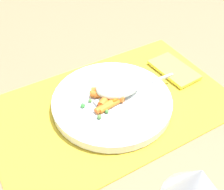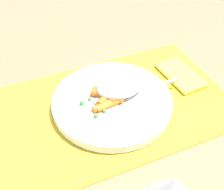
# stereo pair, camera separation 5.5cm
# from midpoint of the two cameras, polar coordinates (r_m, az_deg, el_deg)

# --- Properties ---
(ground_plane) EXTENTS (2.40, 2.40, 0.00)m
(ground_plane) POSITION_cam_midpoint_polar(r_m,az_deg,el_deg) (0.63, 2.48, -2.46)
(ground_plane) COLOR #997551
(placemat) EXTENTS (0.52, 0.32, 0.01)m
(placemat) POSITION_cam_midpoint_polar(r_m,az_deg,el_deg) (0.63, 2.49, -2.27)
(placemat) COLOR gold
(placemat) RESTS_ON ground_plane
(plate) EXTENTS (0.26, 0.26, 0.02)m
(plate) POSITION_cam_midpoint_polar(r_m,az_deg,el_deg) (0.62, 2.53, -1.44)
(plate) COLOR white
(plate) RESTS_ON placemat
(rice_mound) EXTENTS (0.11, 0.08, 0.03)m
(rice_mound) POSITION_cam_midpoint_polar(r_m,az_deg,el_deg) (0.62, 4.14, 1.78)
(rice_mound) COLOR beige
(rice_mound) RESTS_ON plate
(carrot_portion) EXTENTS (0.08, 0.07, 0.02)m
(carrot_portion) POSITION_cam_midpoint_polar(r_m,az_deg,el_deg) (0.61, 1.63, -0.45)
(carrot_portion) COLOR orange
(carrot_portion) RESTS_ON plate
(pea_scatter) EXTENTS (0.08, 0.08, 0.01)m
(pea_scatter) POSITION_cam_midpoint_polar(r_m,az_deg,el_deg) (0.60, -0.54, -1.69)
(pea_scatter) COLOR green
(pea_scatter) RESTS_ON plate
(fork) EXTENTS (0.20, 0.02, 0.01)m
(fork) POSITION_cam_midpoint_polar(r_m,az_deg,el_deg) (0.62, 5.92, 0.27)
(fork) COLOR silver
(fork) RESTS_ON plate
(napkin) EXTENTS (0.08, 0.13, 0.01)m
(napkin) POSITION_cam_midpoint_polar(r_m,az_deg,el_deg) (0.73, 15.66, 3.86)
(napkin) COLOR #EAE54C
(napkin) RESTS_ON placemat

